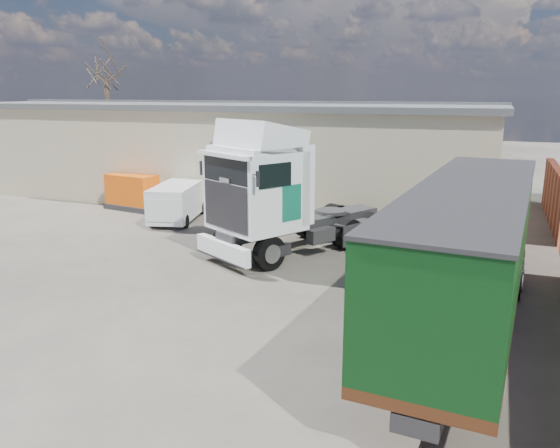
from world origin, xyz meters
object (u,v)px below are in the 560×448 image
at_px(bare_tree, 105,63).
at_px(orange_skip, 135,194).
at_px(box_trailer, 469,245).
at_px(tractor_unit, 277,199).
at_px(panel_van, 177,202).

distance_m(bare_tree, orange_skip, 15.70).
xyz_separation_m(box_trailer, orange_skip, (-16.83, 9.66, -1.53)).
relative_size(tractor_unit, orange_skip, 2.49).
height_order(tractor_unit, orange_skip, tractor_unit).
bearing_deg(panel_van, orange_skip, 139.97).
relative_size(tractor_unit, panel_van, 1.74).
bearing_deg(panel_van, box_trailer, -46.06).
relative_size(bare_tree, box_trailer, 0.83).
bearing_deg(tractor_unit, panel_van, -179.02).
xyz_separation_m(panel_van, orange_skip, (-3.51, 1.64, -0.10)).
distance_m(bare_tree, box_trailer, 33.50).
xyz_separation_m(bare_tree, orange_skip, (9.57, -10.20, -7.13)).
relative_size(bare_tree, panel_van, 2.14).
relative_size(tractor_unit, box_trailer, 0.67).
bearing_deg(bare_tree, box_trailer, -36.95).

